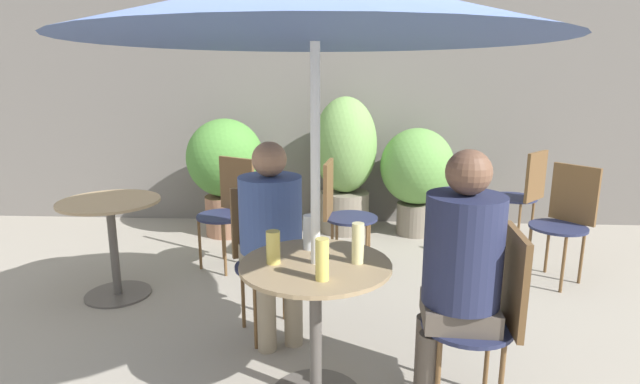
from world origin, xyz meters
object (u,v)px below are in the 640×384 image
(cafe_table_near, at_px, (316,304))
(beer_glass_3, at_px, (273,247))
(bistro_chair_0, at_px, (490,307))
(beer_glass_1, at_px, (358,243))
(umbrella, at_px, (315,7))
(bistro_chair_5, at_px, (525,189))
(potted_plant_2, at_px, (417,171))
(potted_plant_0, at_px, (226,167))
(bistro_chair_2, at_px, (340,206))
(potted_plant_1, at_px, (345,159))
(bistro_chair_3, at_px, (566,213))
(bistro_chair_1, at_px, (265,246))
(beer_glass_0, at_px, (322,259))
(cafe_table_far, at_px, (112,229))
(bistro_chair_4, at_px, (230,202))
(seated_person_0, at_px, (459,263))
(beer_glass_2, at_px, (310,232))
(seated_person_1, at_px, (272,226))

(cafe_table_near, distance_m, beer_glass_3, 0.35)
(bistro_chair_0, bearing_deg, beer_glass_1, -92.55)
(beer_glass_1, relative_size, umbrella, 0.09)
(bistro_chair_5, xyz_separation_m, beer_glass_3, (-2.00, -2.43, 0.26))
(potted_plant_2, bearing_deg, potted_plant_0, -176.99)
(beer_glass_1, height_order, potted_plant_2, potted_plant_2)
(bistro_chair_2, height_order, potted_plant_1, potted_plant_1)
(beer_glass_3, distance_m, potted_plant_0, 2.77)
(bistro_chair_5, distance_m, potted_plant_1, 1.73)
(bistro_chair_0, bearing_deg, bistro_chair_3, 151.33)
(bistro_chair_1, xyz_separation_m, bistro_chair_3, (2.21, 0.88, 0.00))
(beer_glass_0, bearing_deg, potted_plant_0, 111.33)
(cafe_table_near, distance_m, umbrella, 1.35)
(cafe_table_far, height_order, beer_glass_3, beer_glass_3)
(umbrella, bearing_deg, bistro_chair_3, 41.06)
(bistro_chair_2, bearing_deg, potted_plant_1, 4.40)
(cafe_table_near, relative_size, bistro_chair_0, 0.80)
(bistro_chair_3, distance_m, beer_glass_1, 2.31)
(bistro_chair_4, xyz_separation_m, beer_glass_0, (0.87, -2.00, 0.27))
(bistro_chair_5, bearing_deg, seated_person_0, 18.75)
(bistro_chair_4, relative_size, bistro_chair_5, 1.00)
(beer_glass_2, distance_m, potted_plant_2, 2.68)
(umbrella, bearing_deg, potted_plant_0, 111.99)
(cafe_table_far, xyz_separation_m, bistro_chair_2, (1.62, 0.60, 0.04))
(bistro_chair_3, relative_size, bistro_chair_4, 1.00)
(bistro_chair_2, relative_size, potted_plant_0, 0.78)
(cafe_table_far, bearing_deg, bistro_chair_5, 21.16)
(bistro_chair_0, relative_size, bistro_chair_4, 1.00)
(bistro_chair_4, distance_m, potted_plant_2, 1.91)
(cafe_table_far, bearing_deg, umbrella, -36.35)
(bistro_chair_2, xyz_separation_m, bistro_chair_4, (-0.92, 0.08, 0.00))
(bistro_chair_4, xyz_separation_m, beer_glass_3, (0.63, -1.81, 0.26))
(bistro_chair_4, bearing_deg, bistro_chair_0, -19.39)
(bistro_chair_5, xyz_separation_m, potted_plant_0, (-2.86, 0.20, 0.15))
(beer_glass_0, bearing_deg, beer_glass_2, 101.85)
(bistro_chair_5, bearing_deg, cafe_table_far, -25.06)
(seated_person_1, xyz_separation_m, beer_glass_3, (0.10, -0.60, 0.08))
(beer_glass_0, bearing_deg, bistro_chair_5, 55.96)
(bistro_chair_0, height_order, beer_glass_2, bistro_chair_0)
(cafe_table_near, distance_m, seated_person_0, 0.70)
(cafe_table_far, distance_m, bistro_chair_3, 3.41)
(bistro_chair_4, bearing_deg, potted_plant_0, 134.66)
(cafe_table_far, bearing_deg, bistro_chair_2, 20.24)
(bistro_chair_1, height_order, seated_person_0, seated_person_0)
(bistro_chair_4, distance_m, umbrella, 2.38)
(beer_glass_2, height_order, potted_plant_1, potted_plant_1)
(seated_person_1, bearing_deg, cafe_table_near, -90.00)
(beer_glass_0, xyz_separation_m, potted_plant_0, (-1.10, 2.81, -0.12))
(seated_person_0, bearing_deg, potted_plant_2, 179.52)
(bistro_chair_1, distance_m, bistro_chair_5, 2.75)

